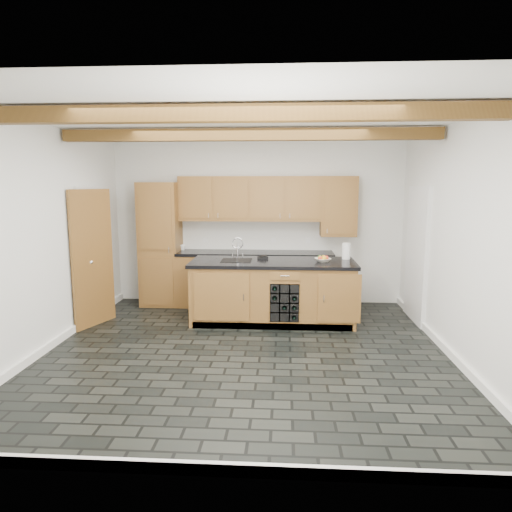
{
  "coord_description": "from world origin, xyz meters",
  "views": [
    {
      "loc": [
        0.47,
        -5.45,
        2.07
      ],
      "look_at": [
        0.08,
        0.8,
        1.08
      ],
      "focal_mm": 32.0,
      "sensor_mm": 36.0,
      "label": 1
    }
  ],
  "objects_px": {
    "kitchen_scale": "(263,257)",
    "fruit_bowl": "(323,260)",
    "island": "(273,291)",
    "paper_towel": "(346,251)"
  },
  "relations": [
    {
      "from": "kitchen_scale",
      "to": "fruit_bowl",
      "type": "distance_m",
      "value": 0.93
    },
    {
      "from": "island",
      "to": "kitchen_scale",
      "type": "xyz_separation_m",
      "value": [
        -0.17,
        0.19,
        0.49
      ]
    },
    {
      "from": "fruit_bowl",
      "to": "paper_towel",
      "type": "height_order",
      "value": "paper_towel"
    },
    {
      "from": "island",
      "to": "fruit_bowl",
      "type": "height_order",
      "value": "fruit_bowl"
    },
    {
      "from": "island",
      "to": "fruit_bowl",
      "type": "distance_m",
      "value": 0.89
    },
    {
      "from": "island",
      "to": "paper_towel",
      "type": "xyz_separation_m",
      "value": [
        1.11,
        0.26,
        0.59
      ]
    },
    {
      "from": "island",
      "to": "kitchen_scale",
      "type": "height_order",
      "value": "kitchen_scale"
    },
    {
      "from": "kitchen_scale",
      "to": "fruit_bowl",
      "type": "bearing_deg",
      "value": -14.89
    },
    {
      "from": "kitchen_scale",
      "to": "paper_towel",
      "type": "relative_size",
      "value": 0.69
    },
    {
      "from": "island",
      "to": "fruit_bowl",
      "type": "relative_size",
      "value": 10.81
    }
  ]
}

